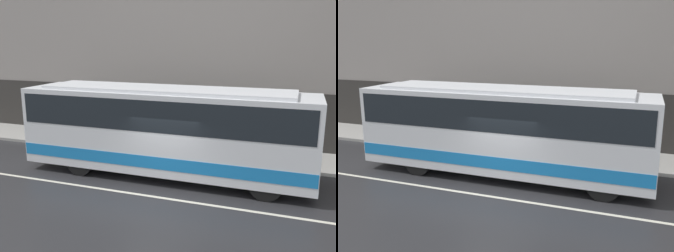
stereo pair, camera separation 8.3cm
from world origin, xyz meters
TOP-DOWN VIEW (x-y plane):
  - ground_plane at (0.00, 0.00)m, footprint 60.00×60.00m
  - sidewalk at (0.00, 5.41)m, footprint 60.00×2.83m
  - building_facade at (0.00, 6.97)m, footprint 60.00×0.35m
  - lane_stripe at (0.00, 0.00)m, footprint 54.00×0.14m
  - transit_bus at (-0.43, 2.06)m, footprint 11.00×2.52m

SIDE VIEW (x-z plane):
  - ground_plane at x=0.00m, z-range 0.00..0.00m
  - lane_stripe at x=0.00m, z-range 0.00..0.01m
  - sidewalk at x=0.00m, z-range 0.00..0.14m
  - transit_bus at x=-0.43m, z-range 0.21..3.63m
  - building_facade at x=0.00m, z-range -0.20..11.21m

